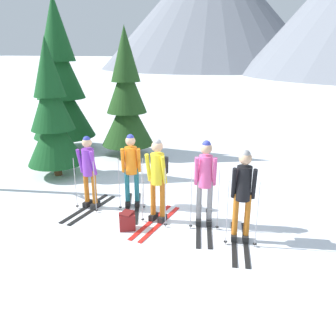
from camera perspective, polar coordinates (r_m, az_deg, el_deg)
name	(u,v)px	position (r m, az deg, el deg)	size (l,w,h in m)	color
ground_plane	(159,220)	(7.70, -1.47, -8.39)	(400.00, 400.00, 0.00)	white
skier_in_purple	(89,170)	(8.11, -12.78, -0.29)	(0.61, 1.73, 1.71)	black
skier_in_orange	(131,167)	(8.03, -5.98, 0.23)	(0.95, 1.68, 1.74)	black
skier_in_yellow	(158,176)	(7.25, -1.69, -1.24)	(0.61, 1.78, 1.82)	red
skier_in_pink	(205,180)	(7.10, 6.06, -1.90)	(0.77, 1.75, 1.83)	black
skier_in_black	(243,191)	(6.62, 12.10, -3.62)	(0.64, 1.68, 1.82)	black
pine_tree_near	(52,115)	(10.43, -18.30, 8.13)	(1.60, 1.60, 3.87)	#51381E
pine_tree_mid	(60,82)	(13.19, -17.10, 13.15)	(2.20, 2.20, 5.31)	#51381E
pine_tree_far	(127,99)	(11.97, -6.76, 11.05)	(1.77, 1.77, 4.27)	#51381E
backpack_on_snow_front	(127,221)	(7.29, -6.65, -8.54)	(0.40, 0.37, 0.38)	maroon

